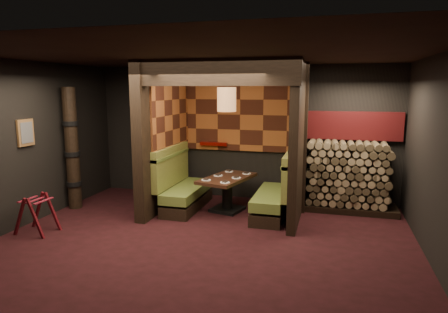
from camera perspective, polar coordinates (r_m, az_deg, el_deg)
floor at (r=6.36m, az=-3.17°, el=-12.30°), size 6.50×5.50×0.02m
ceiling at (r=5.92m, az=-3.44°, el=14.41°), size 6.50×5.50×0.02m
wall_back at (r=8.61m, az=2.58°, el=3.39°), size 6.50×0.02×2.85m
wall_front at (r=3.53m, az=-17.83°, el=-6.37°), size 6.50×0.02×2.85m
wall_left at (r=7.66m, az=-27.10°, el=1.53°), size 0.02×5.50×2.85m
wall_right at (r=5.83m, az=28.70°, el=-0.86°), size 0.02×5.50×2.85m
partition_left at (r=7.99m, az=-8.72°, el=2.79°), size 0.20×2.20×2.85m
partition_right at (r=7.37m, az=10.63°, el=2.16°), size 0.15×2.10×2.85m
header_beam at (r=6.58m, az=-1.63°, el=11.95°), size 2.85×0.18×0.44m
tapa_back_panel at (r=8.53m, az=2.36°, el=6.00°), size 2.40×0.06×1.55m
tapa_side_panel at (r=8.06m, az=-7.51°, el=5.92°), size 0.04×1.85×1.45m
lacquer_shelf at (r=8.69m, az=-1.46°, el=1.83°), size 0.60×0.12×0.07m
booth_bench_left at (r=8.03m, az=-5.99°, el=-4.57°), size 0.68×1.60×1.14m
booth_bench_right at (r=7.56m, az=7.56°, el=-5.49°), size 0.68×1.60×1.14m
dining_table at (r=7.79m, az=0.46°, el=-4.60°), size 0.99×1.42×0.68m
place_settings at (r=7.73m, az=0.46°, el=-2.85°), size 0.79×1.13×0.03m
pendant_lamp at (r=7.50m, az=0.38°, el=8.16°), size 0.35×0.35×0.91m
framed_picture at (r=7.68m, az=-26.48°, el=3.07°), size 0.05×0.36×0.46m
luggage_rack at (r=7.36m, az=-25.20°, el=-7.27°), size 0.64×0.46×0.69m
totem_column at (r=8.40m, az=-20.89°, el=0.95°), size 0.31×0.31×2.40m
firewood_stack at (r=8.13m, az=17.80°, el=-2.77°), size 1.73×0.70×1.36m
mosaic_header at (r=8.31m, az=18.06°, el=4.20°), size 1.83×0.10×0.56m
bay_front_post at (r=7.62m, az=11.47°, el=2.38°), size 0.08×0.08×2.85m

